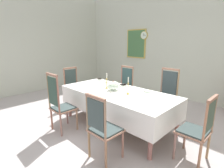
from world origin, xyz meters
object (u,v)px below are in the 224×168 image
(bowl_far_left, at_px, (100,79))
(spoon_primary, at_px, (120,85))
(soup_tureen, at_px, (113,86))
(bowl_far_right, at_px, (147,91))
(dining_table, at_px, (117,94))
(chair_north_b, at_px, (166,95))
(bowl_near_left, at_px, (123,85))
(mounted_clock, at_px, (144,35))
(candlestick_east, at_px, (128,87))
(chair_north_a, at_px, (124,87))
(chair_head_west, at_px, (74,87))
(bowl_near_right, at_px, (108,82))
(chair_south_b, at_px, (103,127))
(chair_head_east, at_px, (198,128))
(framed_painting, at_px, (136,44))
(candlestick_west, at_px, (107,83))
(spoon_secondary, at_px, (106,82))
(chair_south_a, at_px, (60,103))

(bowl_far_left, xyz_separation_m, spoon_primary, (0.76, -0.03, -0.02))
(soup_tureen, xyz_separation_m, bowl_far_right, (0.58, 0.40, -0.08))
(dining_table, height_order, spoon_primary, spoon_primary)
(chair_north_b, distance_m, spoon_primary, 1.07)
(chair_north_b, bearing_deg, bowl_near_left, 37.02)
(mounted_clock, bearing_deg, candlestick_east, -60.30)
(chair_north_a, xyz_separation_m, chair_head_west, (-1.01, -0.96, -0.01))
(mounted_clock, bearing_deg, chair_north_a, -70.37)
(bowl_near_right, bearing_deg, bowl_near_left, -0.34)
(bowl_near_right, relative_size, mounted_clock, 0.59)
(bowl_near_left, distance_m, bowl_far_right, 0.64)
(bowl_near_left, bearing_deg, chair_south_b, -59.99)
(dining_table, relative_size, chair_head_east, 2.35)
(chair_head_west, height_order, chair_head_east, chair_head_west)
(chair_north_a, distance_m, candlestick_east, 1.38)
(chair_south_b, distance_m, chair_head_west, 2.45)
(mounted_clock, bearing_deg, spoon_primary, -67.18)
(dining_table, relative_size, chair_south_b, 2.34)
(chair_south_b, relative_size, framed_painting, 1.02)
(candlestick_west, relative_size, bowl_near_left, 1.74)
(chair_north_a, height_order, framed_painting, framed_painting)
(bowl_far_left, relative_size, framed_painting, 0.15)
(bowl_far_left, relative_size, spoon_secondary, 0.90)
(chair_north_b, relative_size, framed_painting, 1.16)
(candlestick_east, distance_m, bowl_near_right, 1.06)
(chair_south_a, distance_m, bowl_far_right, 1.77)
(dining_table, xyz_separation_m, chair_south_a, (-0.63, -0.97, -0.10))
(bowl_far_right, bearing_deg, chair_south_b, -84.29)
(chair_north_a, distance_m, chair_north_b, 1.25)
(bowl_far_left, bearing_deg, framed_painting, 104.01)
(bowl_near_left, bearing_deg, bowl_near_right, 179.66)
(candlestick_east, height_order, bowl_far_right, candlestick_east)
(framed_painting, bearing_deg, candlestick_west, -64.54)
(bowl_far_left, xyz_separation_m, framed_painting, (-0.58, 2.32, 0.90))
(chair_head_west, bearing_deg, spoon_primary, 106.78)
(bowl_far_right, bearing_deg, candlestick_west, -153.10)
(dining_table, height_order, spoon_secondary, spoon_secondary)
(bowl_far_left, height_order, framed_painting, framed_painting)
(candlestick_west, bearing_deg, dining_table, 0.00)
(bowl_near_right, bearing_deg, framed_painting, 111.65)
(mounted_clock, bearing_deg, bowl_near_right, -75.93)
(spoon_primary, bearing_deg, dining_table, -49.91)
(spoon_primary, distance_m, mounted_clock, 2.81)
(spoon_secondary, relative_size, framed_painting, 0.17)
(chair_head_east, bearing_deg, bowl_near_right, 80.51)
(candlestick_east, distance_m, spoon_secondary, 1.17)
(bowl_far_right, bearing_deg, dining_table, -140.45)
(chair_south_b, height_order, chair_head_west, chair_head_west)
(dining_table, bearing_deg, chair_north_b, 57.50)
(dining_table, distance_m, bowl_far_left, 1.13)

